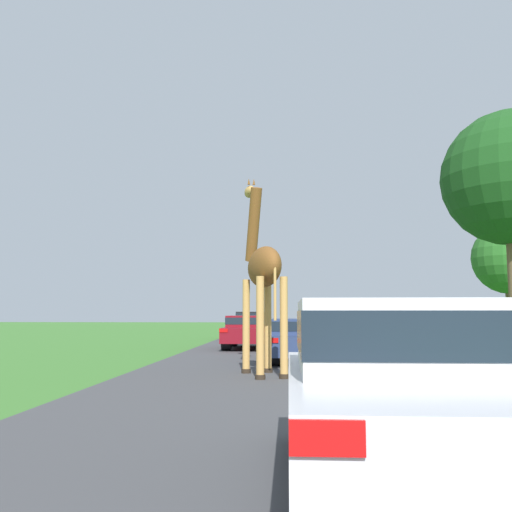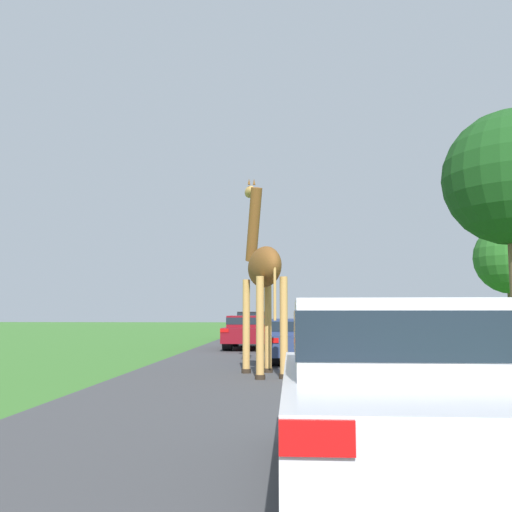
% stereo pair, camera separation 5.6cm
% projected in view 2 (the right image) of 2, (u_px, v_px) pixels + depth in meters
% --- Properties ---
extents(road, '(7.07, 120.00, 0.00)m').
position_uv_depth(road, '(285.00, 339.00, 29.30)').
color(road, '#424244').
rests_on(road, ground).
extents(giraffe_near_road, '(1.21, 2.53, 4.82)m').
position_uv_depth(giraffe_near_road, '(263.00, 272.00, 12.53)').
color(giraffe_near_road, tan).
rests_on(giraffe_near_road, ground).
extents(car_lead_maroon, '(1.89, 3.94, 1.51)m').
position_uv_depth(car_lead_maroon, '(403.00, 390.00, 4.29)').
color(car_lead_maroon, silver).
rests_on(car_lead_maroon, ground).
extents(car_queue_right, '(1.92, 4.45, 1.23)m').
position_uv_depth(car_queue_right, '(301.00, 338.00, 15.88)').
color(car_queue_right, navy).
rests_on(car_queue_right, ground).
extents(car_queue_left, '(1.74, 4.14, 1.46)m').
position_uv_depth(car_queue_left, '(253.00, 325.00, 28.90)').
color(car_queue_left, black).
rests_on(car_queue_left, ground).
extents(car_far_ahead, '(1.73, 4.11, 1.30)m').
position_uv_depth(car_far_ahead, '(248.00, 331.00, 21.55)').
color(car_far_ahead, maroon).
rests_on(car_far_ahead, ground).
extents(tree_left_edge, '(5.40, 5.40, 9.46)m').
position_uv_depth(tree_left_edge, '(512.00, 179.00, 21.48)').
color(tree_left_edge, brown).
rests_on(tree_left_edge, ground).
extents(tree_centre_back, '(4.54, 4.54, 7.12)m').
position_uv_depth(tree_centre_back, '(511.00, 259.00, 34.00)').
color(tree_centre_back, brown).
rests_on(tree_centre_back, ground).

